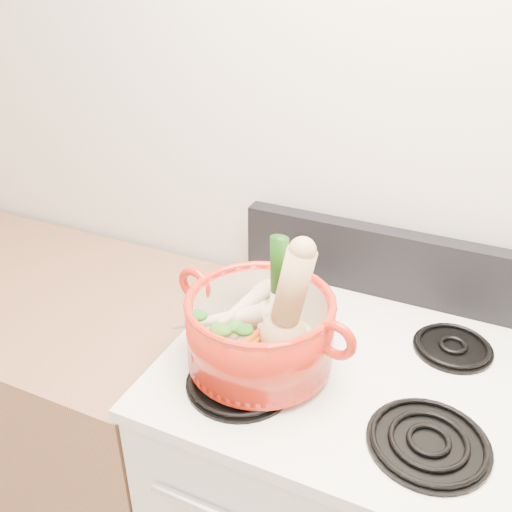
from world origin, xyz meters
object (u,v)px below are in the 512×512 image
at_px(dutch_oven, 260,330).
at_px(squash, 284,301).
at_px(stove_body, 336,510).
at_px(leek, 280,287).

bearing_deg(dutch_oven, squash, 20.48).
bearing_deg(stove_body, squash, -148.10).
relative_size(dutch_oven, squash, 1.21).
xyz_separation_m(stove_body, squash, (-0.13, -0.08, 0.66)).
height_order(stove_body, squash, squash).
relative_size(squash, leek, 0.98).
bearing_deg(dutch_oven, stove_body, 36.48).
bearing_deg(squash, dutch_oven, -172.33).
xyz_separation_m(squash, leek, (-0.03, 0.04, 0.00)).
distance_m(stove_body, squash, 0.68).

